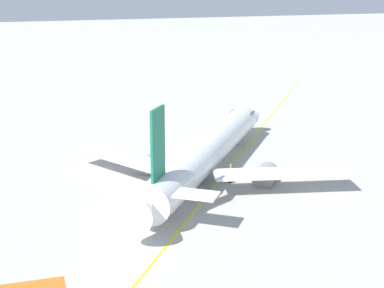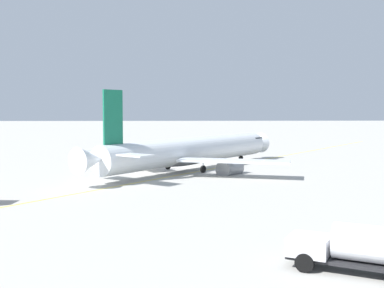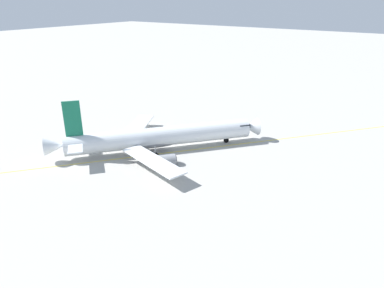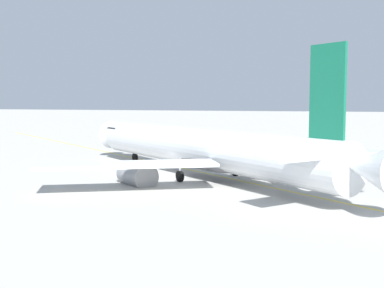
% 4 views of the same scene
% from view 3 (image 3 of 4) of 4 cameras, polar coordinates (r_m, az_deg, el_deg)
% --- Properties ---
extents(ground_plane, '(600.00, 600.00, 0.00)m').
position_cam_3_polar(ground_plane, '(77.79, -3.91, 0.24)').
color(ground_plane, '#ADAAA3').
extents(airliner_main, '(30.98, 36.64, 12.21)m').
position_cam_3_polar(airliner_main, '(73.02, -5.44, 1.01)').
color(airliner_main, silver).
rests_on(airliner_main, ground_plane).
extents(taxiway_centreline, '(93.18, 118.43, 0.01)m').
position_cam_3_polar(taxiway_centreline, '(73.91, 0.03, -0.94)').
color(taxiway_centreline, yellow).
rests_on(taxiway_centreline, ground_plane).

